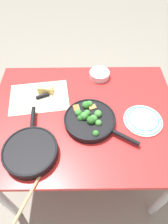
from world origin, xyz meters
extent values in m
plane|color=slate|center=(0.00, 0.00, 0.00)|extent=(14.00, 14.00, 0.00)
cube|color=red|center=(0.00, 0.00, 0.73)|extent=(1.15, 0.88, 0.03)
cylinder|color=#BCBCC1|center=(-0.51, -0.38, 0.36)|extent=(0.05, 0.05, 0.71)
cylinder|color=#BCBCC1|center=(0.51, -0.38, 0.36)|extent=(0.05, 0.05, 0.71)
cylinder|color=#BCBCC1|center=(-0.51, 0.38, 0.36)|extent=(0.05, 0.05, 0.71)
cylinder|color=#BCBCC1|center=(0.51, 0.38, 0.36)|extent=(0.05, 0.05, 0.71)
cylinder|color=black|center=(0.03, -0.06, 0.76)|extent=(0.29, 0.29, 0.04)
torus|color=black|center=(0.03, -0.06, 0.78)|extent=(0.30, 0.30, 0.01)
cylinder|color=black|center=(0.22, -0.18, 0.77)|extent=(0.15, 0.11, 0.02)
cylinder|color=#2C6823|center=(0.05, -0.07, 0.77)|extent=(0.02, 0.02, 0.03)
sphere|color=#387A33|center=(0.05, -0.07, 0.79)|extent=(0.05, 0.05, 0.05)
cylinder|color=#357027|center=(0.08, -0.04, 0.77)|extent=(0.02, 0.02, 0.02)
sphere|color=#428438|center=(0.08, -0.04, 0.79)|extent=(0.04, 0.04, 0.04)
cylinder|color=#2C6823|center=(0.02, -0.03, 0.76)|extent=(0.01, 0.01, 0.02)
sphere|color=#387A33|center=(0.02, -0.03, 0.79)|extent=(0.04, 0.04, 0.04)
cylinder|color=#357027|center=(0.08, -0.10, 0.76)|extent=(0.01, 0.01, 0.02)
sphere|color=#428438|center=(0.08, -0.10, 0.79)|extent=(0.04, 0.04, 0.04)
cylinder|color=#205218|center=(-0.02, -0.06, 0.76)|extent=(0.01, 0.01, 0.02)
sphere|color=#286023|center=(-0.02, -0.06, 0.79)|extent=(0.04, 0.04, 0.04)
cylinder|color=#245B1C|center=(0.02, -0.05, 0.76)|extent=(0.01, 0.01, 0.02)
sphere|color=#2D6B28|center=(0.02, -0.05, 0.78)|extent=(0.03, 0.03, 0.03)
cylinder|color=#2C6823|center=(-0.03, -0.03, 0.76)|extent=(0.01, 0.01, 0.02)
sphere|color=#387A33|center=(-0.03, -0.03, 0.79)|extent=(0.04, 0.04, 0.04)
cylinder|color=#205218|center=(0.04, -0.08, 0.77)|extent=(0.02, 0.02, 0.03)
sphere|color=#286023|center=(0.04, -0.08, 0.80)|extent=(0.05, 0.05, 0.05)
cylinder|color=#2C6823|center=(0.03, 0.04, 0.76)|extent=(0.01, 0.01, 0.02)
sphere|color=#387A33|center=(0.03, 0.04, 0.79)|extent=(0.04, 0.04, 0.04)
cylinder|color=#245B1C|center=(0.06, -0.17, 0.76)|extent=(0.01, 0.01, 0.02)
sphere|color=#2D6B28|center=(0.06, -0.17, 0.79)|extent=(0.04, 0.04, 0.04)
cylinder|color=#245B1C|center=(0.01, 0.03, 0.77)|extent=(0.02, 0.02, 0.03)
sphere|color=#2D6B28|center=(0.01, 0.03, 0.79)|extent=(0.05, 0.05, 0.05)
cylinder|color=#2C6823|center=(0.00, -0.05, 0.77)|extent=(0.02, 0.02, 0.03)
sphere|color=#387A33|center=(0.00, -0.05, 0.80)|extent=(0.05, 0.05, 0.05)
cube|color=#AD7F4C|center=(0.08, -0.05, 0.77)|extent=(0.04, 0.04, 0.03)
cube|color=#9E703D|center=(0.05, 0.02, 0.77)|extent=(0.05, 0.05, 0.04)
cube|color=olive|center=(-0.04, 0.01, 0.77)|extent=(0.05, 0.05, 0.04)
cylinder|color=black|center=(-0.28, -0.26, 0.77)|extent=(0.28, 0.28, 0.05)
torus|color=black|center=(-0.28, -0.26, 0.79)|extent=(0.28, 0.28, 0.01)
cylinder|color=black|center=(-0.29, -0.05, 0.78)|extent=(0.04, 0.15, 0.02)
cylinder|color=#EAD170|center=(-0.28, -0.26, 0.76)|extent=(0.23, 0.23, 0.02)
cylinder|color=tan|center=(-0.26, -0.48, 0.75)|extent=(0.13, 0.29, 0.02)
ellipsoid|color=tan|center=(-0.19, -0.31, 0.75)|extent=(0.06, 0.07, 0.02)
cube|color=beige|center=(-0.29, 0.14, 0.74)|extent=(0.40, 0.32, 0.00)
cube|color=silver|center=(-0.37, 0.10, 0.75)|extent=(0.15, 0.08, 0.01)
cylinder|color=black|center=(-0.27, 0.14, 0.76)|extent=(0.09, 0.05, 0.02)
cube|color=#EACC66|center=(-0.25, 0.19, 0.77)|extent=(0.10, 0.06, 0.05)
cylinder|color=silver|center=(0.34, -0.06, 0.75)|extent=(0.23, 0.23, 0.01)
torus|color=teal|center=(0.34, -0.06, 0.76)|extent=(0.22, 0.22, 0.01)
cylinder|color=silver|center=(0.34, -0.06, 0.76)|extent=(0.18, 0.18, 0.01)
torus|color=teal|center=(0.34, -0.06, 0.77)|extent=(0.18, 0.18, 0.01)
cylinder|color=#B7B7BC|center=(0.11, 0.33, 0.77)|extent=(0.14, 0.14, 0.04)
camera|label=1|loc=(-0.01, -0.74, 1.69)|focal=32.00mm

